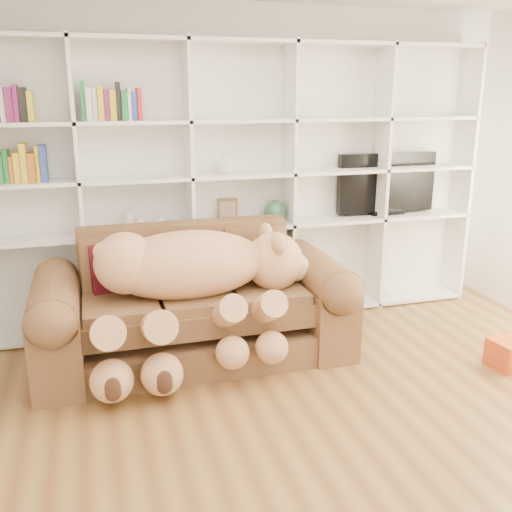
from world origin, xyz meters
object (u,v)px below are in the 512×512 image
object	(u,v)px
sofa	(194,310)
gift_box	(509,353)
teddy_bear	(192,281)
tv	(386,184)

from	to	relation	value
sofa	gift_box	size ratio (longest dim) A/B	8.90
sofa	gift_box	world-z (taller)	sofa
teddy_bear	gift_box	world-z (taller)	teddy_bear
gift_box	tv	xyz separation A→B (m)	(-0.23, 1.57, 1.04)
gift_box	tv	bearing A→B (deg)	98.47
sofa	tv	world-z (taller)	tv
teddy_bear	gift_box	size ratio (longest dim) A/B	6.49
sofa	teddy_bear	xyz separation A→B (m)	(-0.04, -0.20, 0.31)
gift_box	teddy_bear	bearing A→B (deg)	163.54
teddy_bear	tv	distance (m)	2.26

